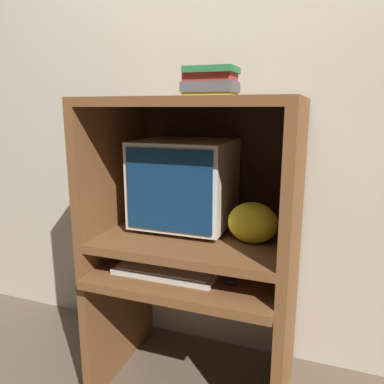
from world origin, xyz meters
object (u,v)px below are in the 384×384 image
crt_monitor (185,183)px  snack_bag (253,223)px  book_stack (211,83)px  keyboard (165,271)px  mouse (230,281)px

crt_monitor → snack_bag: (0.33, -0.11, -0.12)m
crt_monitor → book_stack: (0.12, -0.00, 0.43)m
crt_monitor → keyboard: (0.00, -0.24, -0.33)m
keyboard → book_stack: size_ratio=1.93×
keyboard → mouse: size_ratio=7.01×
keyboard → book_stack: (0.11, 0.24, 0.76)m
crt_monitor → mouse: 0.49m
crt_monitor → mouse: bearing=-40.4°
snack_bag → book_stack: book_stack is taller
keyboard → mouse: mouse is taller
snack_bag → book_stack: (-0.22, 0.10, 0.56)m
mouse → book_stack: bearing=124.3°
crt_monitor → book_stack: bearing=-0.8°
crt_monitor → mouse: size_ratio=6.70×
mouse → snack_bag: size_ratio=0.30×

